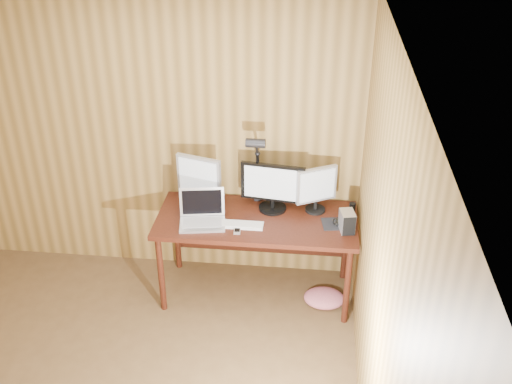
% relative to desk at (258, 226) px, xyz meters
% --- Properties ---
extents(room_shell, '(4.00, 4.00, 4.00)m').
position_rel_desk_xyz_m(room_shell, '(-0.93, -1.70, 0.62)').
color(room_shell, brown).
rests_on(room_shell, ground).
extents(desk, '(1.60, 0.70, 0.75)m').
position_rel_desk_xyz_m(desk, '(0.00, 0.00, 0.00)').
color(desk, '#38150B').
rests_on(desk, floor).
extents(monitor_center, '(0.52, 0.23, 0.41)m').
position_rel_desk_xyz_m(monitor_center, '(0.11, 0.08, 0.33)').
color(monitor_center, black).
rests_on(monitor_center, desk).
extents(monitor_left, '(0.38, 0.18, 0.43)m').
position_rel_desk_xyz_m(monitor_left, '(-0.49, 0.10, 0.35)').
color(monitor_left, black).
rests_on(monitor_left, desk).
extents(monitor_right, '(0.32, 0.19, 0.39)m').
position_rel_desk_xyz_m(monitor_right, '(0.46, 0.09, 0.33)').
color(monitor_right, black).
rests_on(monitor_right, desk).
extents(laptop, '(0.39, 0.33, 0.25)m').
position_rel_desk_xyz_m(laptop, '(-0.42, -0.16, 0.18)').
color(laptop, silver).
rests_on(laptop, desk).
extents(keyboard, '(0.38, 0.12, 0.02)m').
position_rel_desk_xyz_m(keyboard, '(-0.13, -0.19, 0.13)').
color(keyboard, white).
rests_on(keyboard, desk).
extents(mousepad, '(0.25, 0.22, 0.00)m').
position_rel_desk_xyz_m(mousepad, '(0.63, -0.09, 0.12)').
color(mousepad, black).
rests_on(mousepad, desk).
extents(mouse, '(0.09, 0.12, 0.04)m').
position_rel_desk_xyz_m(mouse, '(0.63, -0.09, 0.14)').
color(mouse, black).
rests_on(mouse, mousepad).
extents(hard_drive, '(0.13, 0.17, 0.17)m').
position_rel_desk_xyz_m(hard_drive, '(0.71, -0.18, 0.20)').
color(hard_drive, silver).
rests_on(hard_drive, desk).
extents(phone, '(0.06, 0.10, 0.01)m').
position_rel_desk_xyz_m(phone, '(-0.13, -0.27, 0.13)').
color(phone, silver).
rests_on(phone, desk).
extents(speaker, '(0.05, 0.05, 0.12)m').
position_rel_desk_xyz_m(speaker, '(0.75, 0.04, 0.18)').
color(speaker, black).
rests_on(speaker, desk).
extents(desk_lamp, '(0.15, 0.22, 0.67)m').
position_rel_desk_xyz_m(desk_lamp, '(-0.02, 0.14, 0.54)').
color(desk_lamp, black).
rests_on(desk_lamp, desk).
extents(fabric_pile, '(0.40, 0.35, 0.11)m').
position_rel_desk_xyz_m(fabric_pile, '(0.58, -0.16, -0.57)').
color(fabric_pile, '#CC626F').
rests_on(fabric_pile, floor).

